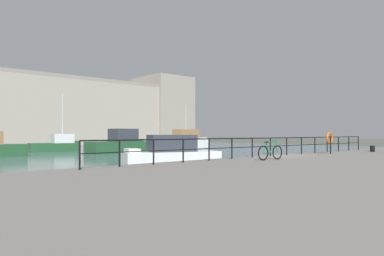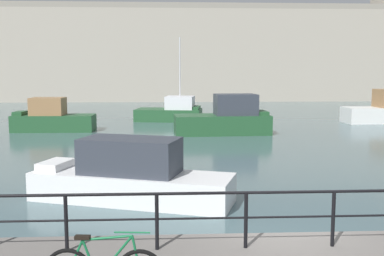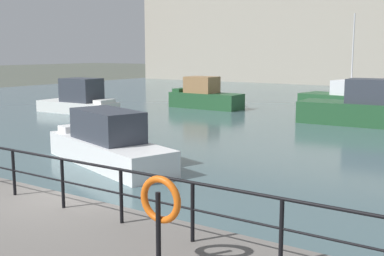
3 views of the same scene
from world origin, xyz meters
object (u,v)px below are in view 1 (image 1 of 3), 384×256
(moored_harbor_tender, at_px, (185,141))
(parked_bicycle, at_px, (270,152))
(moored_blue_motorboat, at_px, (118,144))
(mooring_bollard, at_px, (372,149))
(moored_red_daysailer, at_px, (56,145))
(life_ring_stand, at_px, (330,139))
(harbor_building, at_px, (38,111))
(moored_green_narrowboat, at_px, (172,153))

(moored_harbor_tender, distance_m, parked_bicycle, 33.63)
(moored_blue_motorboat, bearing_deg, mooring_bollard, -75.01)
(mooring_bollard, bearing_deg, moored_blue_motorboat, 108.04)
(moored_red_daysailer, relative_size, life_ring_stand, 4.76)
(moored_harbor_tender, xyz_separation_m, mooring_bollard, (-6.70, -28.16, -0.03))
(moored_blue_motorboat, relative_size, mooring_bollard, 13.91)
(parked_bicycle, height_order, life_ring_stand, life_ring_stand)
(harbor_building, distance_m, parked_bicycle, 58.54)
(moored_green_narrowboat, xyz_separation_m, mooring_bollard, (12.15, -7.60, 0.20))
(harbor_building, bearing_deg, moored_green_narrowboat, -99.88)
(moored_red_daysailer, distance_m, parked_bicycle, 30.20)
(moored_harbor_tender, height_order, moored_blue_motorboat, moored_harbor_tender)
(moored_harbor_tender, xyz_separation_m, life_ring_stand, (-11.23, -27.32, 0.73))
(moored_green_narrowboat, height_order, life_ring_stand, life_ring_stand)
(mooring_bollard, bearing_deg, life_ring_stand, 169.48)
(moored_red_daysailer, bearing_deg, life_ring_stand, -68.82)
(moored_blue_motorboat, relative_size, life_ring_stand, 4.38)
(moored_blue_motorboat, relative_size, parked_bicycle, 3.46)
(harbor_building, distance_m, moored_blue_motorboat, 35.94)
(parked_bicycle, bearing_deg, moored_harbor_tender, 61.09)
(moored_harbor_tender, bearing_deg, moored_blue_motorboat, -158.74)
(mooring_bollard, relative_size, life_ring_stand, 0.31)
(parked_bicycle, bearing_deg, moored_blue_motorboat, 83.10)
(moored_blue_motorboat, bearing_deg, parked_bicycle, -104.58)
(harbor_building, relative_size, mooring_bollard, 175.38)
(life_ring_stand, bearing_deg, moored_green_narrowboat, 138.41)
(moored_red_daysailer, bearing_deg, moored_blue_motorboat, -57.27)
(harbor_building, height_order, moored_harbor_tender, harbor_building)
(parked_bicycle, distance_m, life_ring_stand, 7.41)
(life_ring_stand, bearing_deg, moored_blue_motorboat, 97.35)
(moored_red_daysailer, bearing_deg, parked_bicycle, -82.90)
(moored_green_narrowboat, distance_m, mooring_bollard, 14.33)
(moored_harbor_tender, relative_size, life_ring_stand, 5.59)
(mooring_bollard, bearing_deg, harbor_building, 93.37)
(harbor_building, height_order, moored_green_narrowboat, harbor_building)
(moored_red_daysailer, height_order, mooring_bollard, moored_red_daysailer)
(moored_green_narrowboat, height_order, mooring_bollard, moored_green_narrowboat)
(moored_green_narrowboat, xyz_separation_m, parked_bicycle, (0.26, -7.48, 0.37))
(life_ring_stand, bearing_deg, parked_bicycle, -174.45)
(moored_red_daysailer, distance_m, mooring_bollard, 32.13)
(parked_bicycle, bearing_deg, harbor_building, 86.27)
(moored_harbor_tender, distance_m, life_ring_stand, 29.54)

